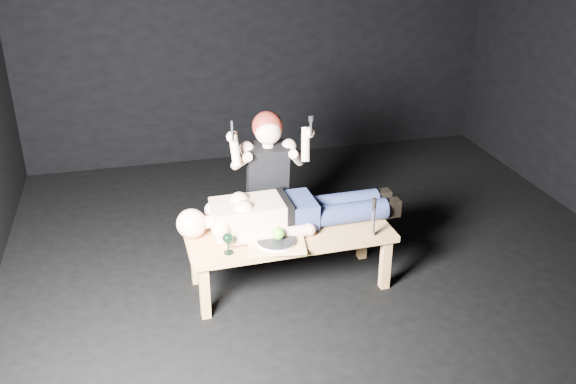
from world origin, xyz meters
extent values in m
plane|color=black|center=(0.00, 0.00, 0.00)|extent=(5.00, 5.00, 0.00)
plane|color=black|center=(0.00, 2.50, 1.50)|extent=(5.00, 0.00, 5.00)
cube|color=tan|center=(-0.34, -0.13, 0.23)|extent=(1.50, 0.60, 0.45)
cube|color=tan|center=(-0.48, -0.29, 0.46)|extent=(0.44, 0.34, 0.02)
cylinder|color=white|center=(-0.48, -0.29, 0.48)|extent=(0.30, 0.30, 0.02)
sphere|color=#399B1D|center=(-0.46, -0.28, 0.54)|extent=(0.09, 0.09, 0.09)
cube|color=#B2B2B7|center=(-0.68, -0.29, 0.45)|extent=(0.03, 0.16, 0.01)
cube|color=#B2B2B7|center=(-0.28, -0.30, 0.45)|extent=(0.07, 0.15, 0.01)
cube|color=#B2B2B7|center=(-0.32, -0.24, 0.45)|extent=(0.14, 0.09, 0.01)
camera|label=1|loc=(-1.33, -4.01, 2.68)|focal=39.46mm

